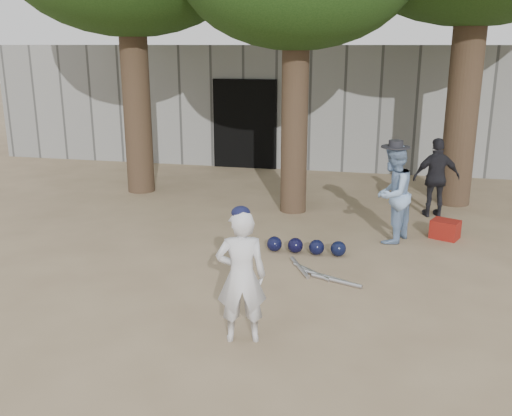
% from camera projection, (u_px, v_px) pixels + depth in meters
% --- Properties ---
extents(ground, '(70.00, 70.00, 0.00)m').
position_uv_depth(ground, '(190.00, 302.00, 6.92)').
color(ground, '#937C5E').
rests_on(ground, ground).
extents(boy_player, '(0.59, 0.47, 1.43)m').
position_uv_depth(boy_player, '(241.00, 277.00, 5.86)').
color(boy_player, silver).
rests_on(boy_player, ground).
extents(spectator_blue, '(0.84, 0.92, 1.54)m').
position_uv_depth(spectator_blue, '(392.00, 194.00, 8.86)').
color(spectator_blue, '#82A1C9').
rests_on(spectator_blue, ground).
extents(spectator_dark, '(0.90, 0.55, 1.43)m').
position_uv_depth(spectator_dark, '(436.00, 178.00, 10.20)').
color(spectator_dark, black).
rests_on(spectator_dark, ground).
extents(red_bag, '(0.51, 0.46, 0.30)m').
position_uv_depth(red_bag, '(445.00, 229.00, 9.17)').
color(red_bag, maroon).
rests_on(red_bag, ground).
extents(back_building, '(16.00, 5.24, 3.00)m').
position_uv_depth(back_building, '(307.00, 100.00, 16.20)').
color(back_building, gray).
rests_on(back_building, ground).
extents(helmet_row, '(1.19, 0.24, 0.23)m').
position_uv_depth(helmet_row, '(306.00, 246.00, 8.50)').
color(helmet_row, black).
rests_on(helmet_row, ground).
extents(bat_pile, '(1.07, 0.85, 0.06)m').
position_uv_depth(bat_pile, '(317.00, 274.00, 7.70)').
color(bat_pile, '#B2B2B9').
rests_on(bat_pile, ground).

